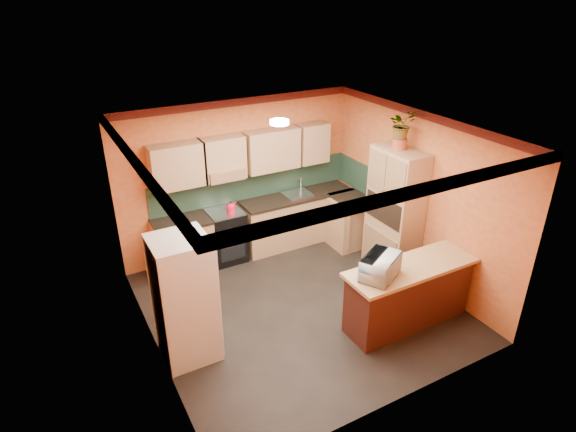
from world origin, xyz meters
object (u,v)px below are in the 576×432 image
object	(u,v)px
pantry	(395,213)
breakfast_bar	(408,296)
fridge	(185,299)
microwave	(380,267)
base_cabinets_back	(259,228)
stove	(226,236)

from	to	relation	value
pantry	breakfast_bar	size ratio (longest dim) A/B	1.17
fridge	breakfast_bar	bearing A→B (deg)	-16.40
microwave	fridge	bearing A→B (deg)	130.88
pantry	microwave	world-z (taller)	pantry
fridge	pantry	world-z (taller)	pantry
base_cabinets_back	stove	size ratio (longest dim) A/B	4.01
stove	fridge	distance (m)	2.42
stove	pantry	size ratio (longest dim) A/B	0.43
breakfast_bar	stove	bearing A→B (deg)	118.80
fridge	stove	bearing A→B (deg)	56.14
stove	breakfast_bar	distance (m)	3.23
stove	breakfast_bar	bearing A→B (deg)	-61.20
fridge	breakfast_bar	world-z (taller)	fridge
stove	pantry	world-z (taller)	pantry
stove	fridge	size ratio (longest dim) A/B	0.54
base_cabinets_back	stove	world-z (taller)	stove
stove	microwave	xyz separation A→B (m)	(1.01, -2.83, 0.63)
microwave	pantry	bearing A→B (deg)	14.87
base_cabinets_back	stove	distance (m)	0.63
pantry	breakfast_bar	bearing A→B (deg)	-120.28
stove	fridge	xyz separation A→B (m)	(-1.33, -1.98, 0.39)
base_cabinets_back	breakfast_bar	bearing A→B (deg)	-71.78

